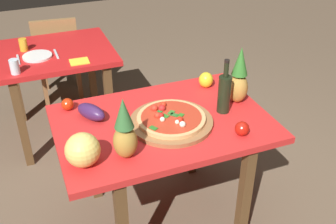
{
  "coord_description": "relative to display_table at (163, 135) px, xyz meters",
  "views": [
    {
      "loc": [
        -0.69,
        -1.83,
        2.05
      ],
      "look_at": [
        0.03,
        0.0,
        0.82
      ],
      "focal_mm": 43.43,
      "sensor_mm": 36.0,
      "label": 1
    }
  ],
  "objects": [
    {
      "name": "melon",
      "position": [
        -0.5,
        -0.23,
        0.19
      ],
      "size": [
        0.17,
        0.17,
        0.17
      ],
      "primitive_type": "sphere",
      "color": "#EDCF66",
      "rests_on": "display_table"
    },
    {
      "name": "pineapple_right",
      "position": [
        -0.29,
        -0.24,
        0.25
      ],
      "size": [
        0.12,
        0.12,
        0.33
      ],
      "color": "#AC8335",
      "rests_on": "display_table"
    },
    {
      "name": "dinner_plate",
      "position": [
        -0.57,
        1.17,
        0.11
      ],
      "size": [
        0.22,
        0.22,
        0.02
      ],
      "primitive_type": "cylinder",
      "color": "white",
      "rests_on": "background_table"
    },
    {
      "name": "dining_chair",
      "position": [
        -0.36,
        1.86,
        -0.19
      ],
      "size": [
        0.44,
        0.44,
        0.85
      ],
      "rotation": [
        0.0,
        0.0,
        3.04
      ],
      "color": "#95643B",
      "rests_on": "ground_plane"
    },
    {
      "name": "eggplant",
      "position": [
        -0.37,
        0.17,
        0.14
      ],
      "size": [
        0.18,
        0.22,
        0.09
      ],
      "primitive_type": "ellipsoid",
      "rotation": [
        0.0,
        0.0,
        2.14
      ],
      "color": "#3C204F",
      "rests_on": "display_table"
    },
    {
      "name": "background_table",
      "position": [
        -0.44,
        1.25,
        -0.03
      ],
      "size": [
        0.91,
        0.77,
        0.77
      ],
      "color": "brown",
      "rests_on": "ground_plane"
    },
    {
      "name": "fork_utensil",
      "position": [
        -0.71,
        1.17,
        0.1
      ],
      "size": [
        0.02,
        0.18,
        0.01
      ],
      "primitive_type": "cube",
      "rotation": [
        0.0,
        0.0,
        0.01
      ],
      "color": "silver",
      "rests_on": "background_table"
    },
    {
      "name": "pizza",
      "position": [
        0.03,
        -0.05,
        0.14
      ],
      "size": [
        0.39,
        0.39,
        0.06
      ],
      "color": "#E6A768",
      "rests_on": "pizza_board"
    },
    {
      "name": "drinking_glass_juice",
      "position": [
        -0.66,
        1.34,
        0.15
      ],
      "size": [
        0.06,
        0.06,
        0.1
      ],
      "primitive_type": "cylinder",
      "color": "gold",
      "rests_on": "background_table"
    },
    {
      "name": "pineapple_left",
      "position": [
        0.5,
        0.04,
        0.26
      ],
      "size": [
        0.12,
        0.12,
        0.36
      ],
      "color": "#B8893A",
      "rests_on": "display_table"
    },
    {
      "name": "napkin_folded",
      "position": [
        -0.29,
        0.97,
        0.1
      ],
      "size": [
        0.14,
        0.12,
        0.01
      ],
      "primitive_type": "cube",
      "rotation": [
        0.0,
        0.0,
        -0.03
      ],
      "color": "yellow",
      "rests_on": "background_table"
    },
    {
      "name": "pizza_board",
      "position": [
        0.03,
        -0.05,
        0.11
      ],
      "size": [
        0.47,
        0.47,
        0.02
      ],
      "primitive_type": "cylinder",
      "color": "#95643B",
      "rests_on": "display_table"
    },
    {
      "name": "display_table",
      "position": [
        0.0,
        0.0,
        0.0
      ],
      "size": [
        1.22,
        0.84,
        0.77
      ],
      "color": "brown",
      "rests_on": "ground_plane"
    },
    {
      "name": "drinking_glass_water",
      "position": [
        -0.74,
        0.94,
        0.15
      ],
      "size": [
        0.07,
        0.07,
        0.1
      ],
      "primitive_type": "cylinder",
      "color": "silver",
      "rests_on": "background_table"
    },
    {
      "name": "ground_plane",
      "position": [
        0.0,
        0.0,
        -0.67
      ],
      "size": [
        10.0,
        10.0,
        0.0
      ],
      "primitive_type": "plane",
      "color": "brown"
    },
    {
      "name": "wine_bottle",
      "position": [
        0.37,
        -0.03,
        0.22
      ],
      "size": [
        0.08,
        0.08,
        0.33
      ],
      "color": "black",
      "rests_on": "display_table"
    },
    {
      "name": "tomato_by_bottle",
      "position": [
        0.35,
        -0.29,
        0.14
      ],
      "size": [
        0.08,
        0.08,
        0.08
      ],
      "primitive_type": "sphere",
      "color": "red",
      "rests_on": "display_table"
    },
    {
      "name": "knife_utensil",
      "position": [
        -0.43,
        1.17,
        0.1
      ],
      "size": [
        0.02,
        0.18,
        0.01
      ],
      "primitive_type": "cube",
      "rotation": [
        0.0,
        0.0,
        0.02
      ],
      "color": "silver",
      "rests_on": "background_table"
    },
    {
      "name": "bell_pepper",
      "position": [
        0.41,
        0.28,
        0.15
      ],
      "size": [
        0.09,
        0.09,
        0.1
      ],
      "primitive_type": "ellipsoid",
      "color": "yellow",
      "rests_on": "display_table"
    },
    {
      "name": "tomato_at_corner",
      "position": [
        -0.49,
        0.32,
        0.14
      ],
      "size": [
        0.07,
        0.07,
        0.07
      ],
      "primitive_type": "sphere",
      "color": "red",
      "rests_on": "display_table"
    }
  ]
}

